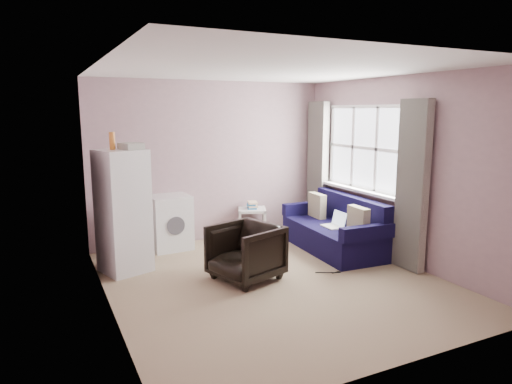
% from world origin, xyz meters
% --- Properties ---
extents(room, '(3.84, 4.24, 2.54)m').
position_xyz_m(room, '(0.02, 0.01, 1.25)').
color(room, '#9C8466').
rests_on(room, ground).
extents(armchair, '(0.88, 0.91, 0.75)m').
position_xyz_m(armchair, '(-0.28, 0.21, 0.38)').
color(armchair, black).
rests_on(armchair, ground).
extents(fridge, '(0.68, 0.68, 1.78)m').
position_xyz_m(fridge, '(-1.55, 1.16, 0.80)').
color(fridge, silver).
rests_on(fridge, ground).
extents(washing_machine, '(0.60, 0.61, 0.81)m').
position_xyz_m(washing_machine, '(-0.77, 1.88, 0.42)').
color(washing_machine, silver).
rests_on(washing_machine, ground).
extents(side_table, '(0.57, 0.57, 0.60)m').
position_xyz_m(side_table, '(0.60, 1.88, 0.28)').
color(side_table, silver).
rests_on(side_table, ground).
extents(sofa, '(0.90, 1.82, 0.80)m').
position_xyz_m(sofa, '(1.43, 0.72, 0.29)').
color(sofa, black).
rests_on(sofa, ground).
extents(window_dressing, '(0.17, 2.62, 2.18)m').
position_xyz_m(window_dressing, '(1.78, 0.70, 1.11)').
color(window_dressing, white).
rests_on(window_dressing, ground).
extents(floor_cables, '(0.51, 0.15, 0.01)m').
position_xyz_m(floor_cables, '(0.85, -0.07, 0.01)').
color(floor_cables, black).
rests_on(floor_cables, ground).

